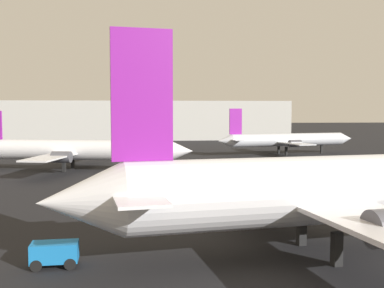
{
  "coord_description": "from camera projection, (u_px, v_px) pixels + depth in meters",
  "views": [
    {
      "loc": [
        -2.62,
        -10.87,
        8.15
      ],
      "look_at": [
        2.45,
        39.34,
        4.54
      ],
      "focal_mm": 43.39,
      "sensor_mm": 36.0,
      "label": 1
    }
  ],
  "objects": [
    {
      "name": "airplane_at_gate",
      "position": [
        334.0,
        189.0,
        26.3
      ],
      "size": [
        32.95,
        30.48,
        12.24
      ],
      "rotation": [
        0.0,
        0.0,
        0.15
      ],
      "color": "white",
      "rests_on": "ground_plane"
    },
    {
      "name": "baggage_cart",
      "position": [
        55.0,
        253.0,
        24.19
      ],
      "size": [
        2.47,
        1.5,
        1.3
      ],
      "rotation": [
        0.0,
        0.0,
        3.2
      ],
      "color": "#1972BF",
      "rests_on": "ground_plane"
    },
    {
      "name": "terminal_building",
      "position": [
        134.0,
        120.0,
        137.44
      ],
      "size": [
        88.23,
        24.16,
        10.93
      ],
      "primitive_type": "cube",
      "color": "#B7B7B2",
      "rests_on": "ground_plane"
    },
    {
      "name": "airplane_far_left",
      "position": [
        75.0,
        150.0,
        62.98
      ],
      "size": [
        31.52,
        22.41,
        8.16
      ],
      "rotation": [
        0.0,
        0.0,
        -0.21
      ],
      "color": "white",
      "rests_on": "ground_plane"
    },
    {
      "name": "airplane_far_right",
      "position": [
        286.0,
        140.0,
        86.41
      ],
      "size": [
        27.7,
        18.11,
        8.57
      ],
      "rotation": [
        0.0,
        0.0,
        0.2
      ],
      "color": "silver",
      "rests_on": "ground_plane"
    }
  ]
}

